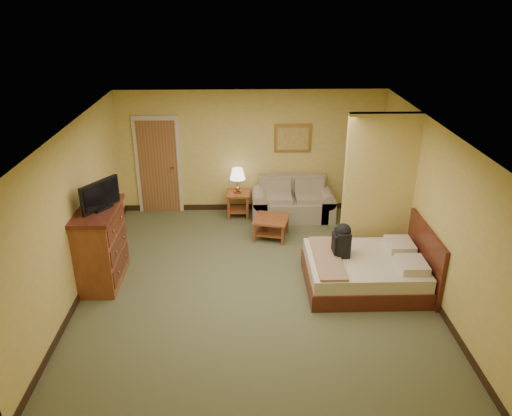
{
  "coord_description": "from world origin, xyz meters",
  "views": [
    {
      "loc": [
        -0.17,
        -6.99,
        4.45
      ],
      "look_at": [
        0.03,
        0.6,
        1.09
      ],
      "focal_mm": 35.0,
      "sensor_mm": 36.0,
      "label": 1
    }
  ],
  "objects_px": {
    "loveseat": "(293,205)",
    "coffee_table": "(271,224)",
    "dresser": "(101,246)",
    "bed": "(368,270)"
  },
  "relations": [
    {
      "from": "loveseat",
      "to": "dresser",
      "type": "distance_m",
      "value": 4.14
    },
    {
      "from": "dresser",
      "to": "bed",
      "type": "xyz_separation_m",
      "value": [
        4.3,
        -0.24,
        -0.38
      ]
    },
    {
      "from": "coffee_table",
      "to": "loveseat",
      "type": "bearing_deg",
      "value": 61.47
    },
    {
      "from": "coffee_table",
      "to": "bed",
      "type": "bearing_deg",
      "value": -49.92
    },
    {
      "from": "loveseat",
      "to": "coffee_table",
      "type": "xyz_separation_m",
      "value": [
        -0.5,
        -0.93,
        0.01
      ]
    },
    {
      "from": "coffee_table",
      "to": "dresser",
      "type": "relative_size",
      "value": 0.58
    },
    {
      "from": "coffee_table",
      "to": "bed",
      "type": "xyz_separation_m",
      "value": [
        1.47,
        -1.75,
        -0.01
      ]
    },
    {
      "from": "dresser",
      "to": "bed",
      "type": "height_order",
      "value": "dresser"
    },
    {
      "from": "dresser",
      "to": "bed",
      "type": "bearing_deg",
      "value": -3.23
    },
    {
      "from": "loveseat",
      "to": "bed",
      "type": "height_order",
      "value": "bed"
    }
  ]
}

